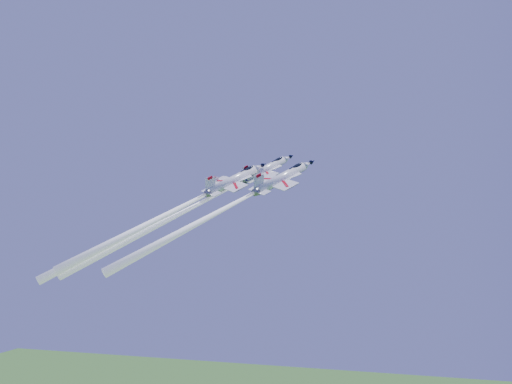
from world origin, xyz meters
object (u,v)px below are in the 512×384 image
(jet_lead, at_px, (195,206))
(jet_left, at_px, (169,214))
(jet_slot, at_px, (177,209))
(jet_right, at_px, (226,208))

(jet_lead, xyz_separation_m, jet_left, (-5.27, -0.85, -1.54))
(jet_left, height_order, jet_slot, jet_left)
(jet_lead, xyz_separation_m, jet_right, (8.11, -4.09, -0.70))
(jet_left, xyz_separation_m, jet_right, (13.37, -3.25, 0.84))
(jet_lead, relative_size, jet_left, 1.09)
(jet_right, bearing_deg, jet_lead, -170.44)
(jet_lead, relative_size, jet_slot, 1.20)
(jet_lead, xyz_separation_m, jet_slot, (-2.33, -3.69, -0.78))
(jet_lead, height_order, jet_right, jet_lead)
(jet_lead, distance_m, jet_slot, 4.44)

